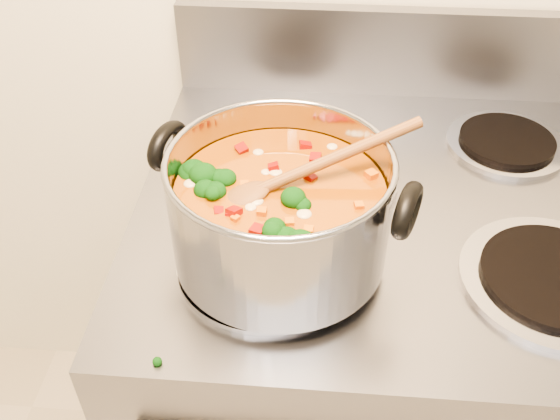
{
  "coord_description": "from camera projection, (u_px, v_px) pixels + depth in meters",
  "views": [
    {
      "loc": [
        -0.19,
        0.43,
        1.51
      ],
      "look_at": [
        -0.23,
        1.02,
        1.01
      ],
      "focal_mm": 40.0,
      "sensor_mm": 36.0,
      "label": 1
    }
  ],
  "objects": [
    {
      "name": "electric_range",
      "position": [
        371.0,
        375.0,
        1.23
      ],
      "size": [
        0.78,
        0.7,
        1.08
      ],
      "color": "gray",
      "rests_on": "ground"
    },
    {
      "name": "stockpot",
      "position": [
        280.0,
        211.0,
        0.77
      ],
      "size": [
        0.34,
        0.28,
        0.17
      ],
      "rotation": [
        0.0,
        0.0,
        -0.33
      ],
      "color": "#9B9BA2",
      "rests_on": "electric_range"
    },
    {
      "name": "wooden_spoon",
      "position": [
        290.0,
        177.0,
        0.74
      ],
      "size": [
        0.25,
        0.13,
        0.08
      ],
      "rotation": [
        0.0,
        0.0,
        0.4
      ],
      "color": "brown",
      "rests_on": "stockpot"
    },
    {
      "name": "cooktop_crumbs",
      "position": [
        197.0,
        240.0,
        0.86
      ],
      "size": [
        0.04,
        0.33,
        0.01
      ],
      "color": "black",
      "rests_on": "electric_range"
    }
  ]
}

